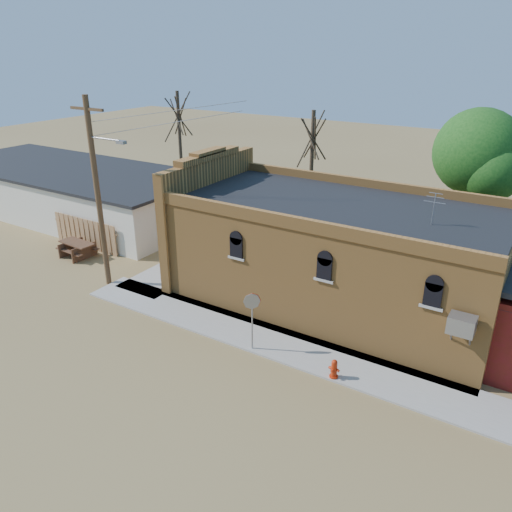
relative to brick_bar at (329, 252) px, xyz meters
The scene contains 14 objects.
ground 6.19m from the brick_bar, 106.65° to the right, with size 120.00×120.00×0.00m, color olive.
sidewalk_south 5.14m from the brick_bar, 91.78° to the right, with size 19.00×2.20×0.08m, color #9E9991.
sidewalk_west 8.28m from the brick_bar, behind, with size 2.60×10.00×0.08m, color #9E9991.
brick_bar is the anchor object (origin of this frame).
storage_building 20.81m from the brick_bar, behind, with size 20.40×8.40×3.17m.
wood_fence 14.61m from the brick_bar, behind, with size 5.20×0.10×1.80m, color olive, non-canonical shape.
utility_pole 10.96m from the brick_bar, 156.31° to the right, with size 3.12×0.26×9.00m.
tree_bare_near 9.54m from the brick_bar, 121.74° to the left, with size 2.80×2.80×7.65m.
tree_bare_far 18.25m from the brick_bar, 151.47° to the left, with size 2.80×2.80×8.16m.
tree_leafy 9.80m from the brick_bar, 61.44° to the left, with size 4.40×4.40×8.15m.
fire_hydrant 6.46m from the brick_bar, 63.01° to the right, with size 0.42×0.41×0.72m.
stop_sign 5.54m from the brick_bar, 96.55° to the right, with size 0.53×0.47×2.39m.
trash_barrel 7.48m from the brick_bar, 163.03° to the right, with size 0.59×0.59×0.91m, color navy.
picnic_table 14.26m from the brick_bar, 168.53° to the right, with size 2.16×1.70×0.86m.
Camera 1 is at (9.84, -13.87, 10.99)m, focal length 35.00 mm.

